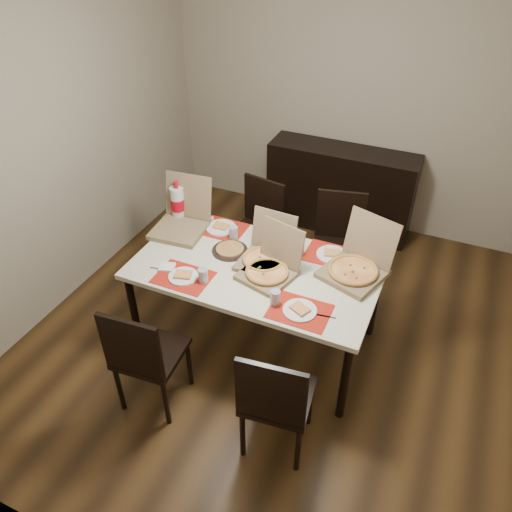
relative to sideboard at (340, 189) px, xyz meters
name	(u,v)px	position (x,y,z in m)	size (l,w,h in m)	color
ground	(275,333)	(0.00, -1.78, -0.46)	(3.80, 4.00, 0.02)	#462E15
room_walls	(304,114)	(0.00, -1.35, 1.28)	(3.84, 4.02, 2.62)	gray
sideboard	(340,189)	(0.00, 0.00, 0.00)	(1.50, 0.40, 0.90)	black
dining_table	(256,274)	(-0.12, -1.90, 0.23)	(1.80, 1.00, 0.75)	beige
chair_near_left	(144,355)	(-0.54, -2.79, 0.06)	(0.45, 0.45, 0.93)	black
chair_near_right	(275,398)	(0.39, -2.76, 0.06)	(0.47, 0.47, 0.93)	black
chair_far_left	(257,225)	(-0.48, -1.06, 0.06)	(0.49, 0.49, 0.93)	black
chair_far_right	(338,240)	(0.26, -0.99, 0.06)	(0.50, 0.50, 0.93)	black
setting_near_left	(187,275)	(-0.53, -2.22, 0.32)	(0.49, 0.30, 0.11)	red
setting_near_right	(293,307)	(0.29, -2.22, 0.32)	(0.45, 0.30, 0.11)	red
setting_far_left	(222,228)	(-0.57, -1.57, 0.32)	(0.43, 0.30, 0.11)	red
setting_far_right	(323,253)	(0.29, -1.57, 0.32)	(0.48, 0.30, 0.11)	red
napkin_loose	(248,269)	(-0.16, -1.96, 0.31)	(0.12, 0.11, 0.02)	white
pizza_box_center	(270,269)	(0.01, -1.95, 0.36)	(0.43, 0.46, 0.35)	#796446
pizza_box_right	(356,267)	(0.57, -1.69, 0.36)	(0.52, 0.55, 0.40)	#796446
pizza_box_left	(182,222)	(-0.88, -1.68, 0.36)	(0.44, 0.48, 0.40)	#796446
pizza_box_extra	(265,256)	(-0.08, -1.82, 0.36)	(0.37, 0.41, 0.35)	#796446
faina_plate	(230,250)	(-0.38, -1.81, 0.31)	(0.28, 0.28, 0.03)	black
dip_bowl	(283,254)	(0.01, -1.70, 0.32)	(0.12, 0.12, 0.03)	white
soda_bottle	(178,203)	(-0.98, -1.56, 0.45)	(0.12, 0.12, 0.35)	silver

